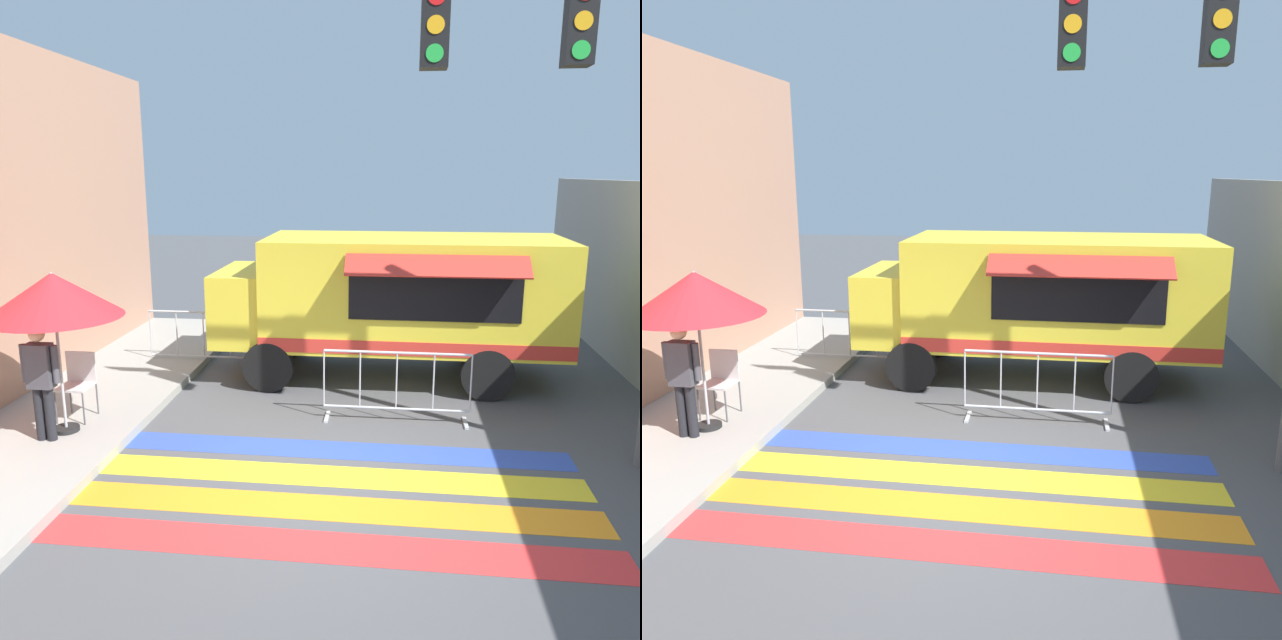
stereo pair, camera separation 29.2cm
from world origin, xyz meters
The scene contains 9 objects.
ground_plane centered at (0.00, 0.00, 0.00)m, with size 60.00×60.00×0.00m, color #4C4C4F.
crosswalk_painted centered at (0.00, 0.01, 0.00)m, with size 6.40×2.84×0.01m.
food_truck centered at (0.66, 4.46, 1.56)m, with size 6.18×2.76×2.59m.
traffic_signal_pole centered at (2.87, 1.12, 4.47)m, with size 3.74×0.29×6.29m.
patio_umbrella centered at (-3.77, 1.04, 2.10)m, with size 1.84×1.84×2.27m.
folding_chair centered at (-3.83, 1.58, 0.73)m, with size 0.45×0.45×0.98m.
vendor_person centered at (-3.88, 0.73, 1.05)m, with size 0.53×0.21×1.61m.
barricade_front centered at (0.87, 2.30, 0.55)m, with size 2.24×0.44×1.11m.
barricade_side centered at (-2.86, 4.65, 0.55)m, with size 2.17×0.44×1.11m.
Camera 2 is at (1.07, -6.69, 3.71)m, focal length 35.00 mm.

